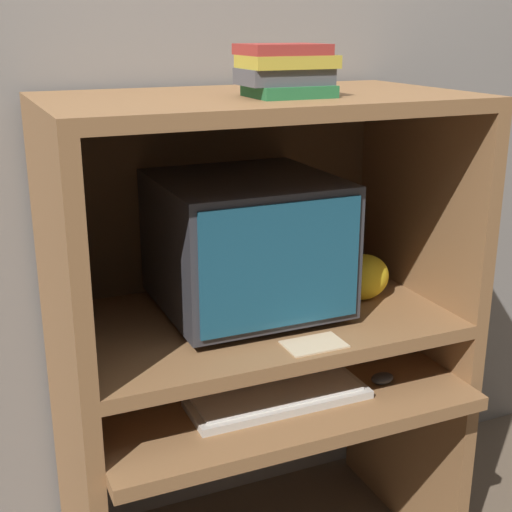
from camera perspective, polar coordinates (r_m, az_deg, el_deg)
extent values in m
cube|color=gray|center=(2.11, -3.89, 11.98)|extent=(6.00, 0.06, 2.60)
cube|color=brown|center=(2.03, -13.83, -19.28)|extent=(0.04, 0.60, 0.61)
cube|color=brown|center=(2.36, 11.73, -13.41)|extent=(0.04, 0.60, 0.61)
cube|color=brown|center=(1.85, 2.44, -12.06)|extent=(0.97, 0.38, 0.04)
cube|color=brown|center=(1.82, -14.75, -9.41)|extent=(0.04, 0.60, 0.17)
cube|color=brown|center=(2.18, 12.38, -4.58)|extent=(0.04, 0.60, 0.17)
cube|color=brown|center=(1.92, 0.12, -5.16)|extent=(0.97, 0.60, 0.04)
cube|color=brown|center=(1.69, -15.74, 1.93)|extent=(0.04, 0.60, 0.58)
cube|color=brown|center=(2.07, 13.06, 5.01)|extent=(0.04, 0.60, 0.58)
cube|color=brown|center=(1.77, 0.13, 12.23)|extent=(0.97, 0.60, 0.04)
cube|color=#48321E|center=(2.08, -3.08, 5.51)|extent=(0.97, 0.01, 0.58)
cylinder|color=#333338|center=(1.95, -0.86, -3.94)|extent=(0.25, 0.25, 0.02)
cube|color=#333338|center=(1.89, -0.89, 1.19)|extent=(0.45, 0.45, 0.34)
cube|color=navy|center=(1.69, 2.07, -0.83)|extent=(0.42, 0.01, 0.31)
cube|color=beige|center=(1.83, 1.82, -11.34)|extent=(0.46, 0.16, 0.02)
cube|color=silver|center=(1.82, 1.82, -10.99)|extent=(0.43, 0.12, 0.01)
ellipsoid|color=#28282B|center=(1.95, 10.07, -9.61)|extent=(0.06, 0.04, 0.03)
ellipsoid|color=gold|center=(2.02, 8.50, -1.68)|extent=(0.16, 0.12, 0.13)
cube|color=#236638|center=(1.71, 2.65, 13.06)|extent=(0.18, 0.15, 0.03)
cube|color=#4C4C51|center=(1.70, 2.26, 14.16)|extent=(0.20, 0.13, 0.04)
cube|color=gold|center=(1.70, 2.53, 15.28)|extent=(0.21, 0.14, 0.03)
cube|color=maroon|center=(1.70, 2.12, 16.20)|extent=(0.19, 0.15, 0.02)
cube|color=#CCB28C|center=(1.74, 4.67, -7.05)|extent=(0.15, 0.10, 0.00)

